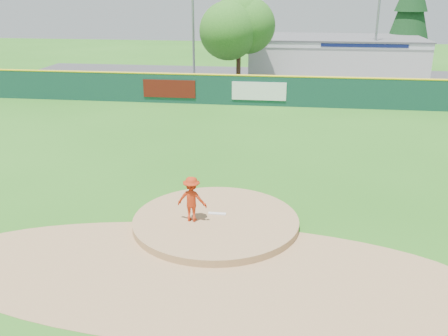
# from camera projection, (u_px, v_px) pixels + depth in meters

# --- Properties ---
(ground) EXTENTS (120.00, 120.00, 0.00)m
(ground) POSITION_uv_depth(u_px,v_px,m) (216.00, 225.00, 16.63)
(ground) COLOR #286B19
(ground) RESTS_ON ground
(pitchers_mound) EXTENTS (5.50, 5.50, 0.50)m
(pitchers_mound) POSITION_uv_depth(u_px,v_px,m) (216.00, 225.00, 16.63)
(pitchers_mound) COLOR #9E774C
(pitchers_mound) RESTS_ON ground
(pitching_rubber) EXTENTS (0.60, 0.15, 0.04)m
(pitching_rubber) POSITION_uv_depth(u_px,v_px,m) (217.00, 214.00, 16.82)
(pitching_rubber) COLOR white
(pitching_rubber) RESTS_ON pitchers_mound
(infield_dirt_arc) EXTENTS (15.40, 15.40, 0.01)m
(infield_dirt_arc) POSITION_uv_depth(u_px,v_px,m) (200.00, 273.00, 13.84)
(infield_dirt_arc) COLOR #9E774C
(infield_dirt_arc) RESTS_ON ground
(parking_lot) EXTENTS (44.00, 16.00, 0.02)m
(parking_lot) POSITION_uv_depth(u_px,v_px,m) (265.00, 82.00, 41.77)
(parking_lot) COLOR #38383A
(parking_lot) RESTS_ON ground
(pitcher) EXTENTS (1.03, 0.66, 1.52)m
(pitcher) POSITION_uv_depth(u_px,v_px,m) (192.00, 199.00, 16.13)
(pitcher) COLOR #B62D0F
(pitcher) RESTS_ON pitchers_mound
(van) EXTENTS (4.50, 2.42, 1.20)m
(van) POSITION_uv_depth(u_px,v_px,m) (247.00, 88.00, 36.13)
(van) COLOR silver
(van) RESTS_ON parking_lot
(pool_building_grp) EXTENTS (15.20, 8.20, 3.31)m
(pool_building_grp) POSITION_uv_depth(u_px,v_px,m) (335.00, 55.00, 45.09)
(pool_building_grp) COLOR silver
(pool_building_grp) RESTS_ON ground
(fence_banners) EXTENTS (9.69, 0.04, 1.20)m
(fence_banners) POSITION_uv_depth(u_px,v_px,m) (214.00, 90.00, 33.35)
(fence_banners) COLOR #58140C
(fence_banners) RESTS_ON ground
(playground_slide) EXTENTS (0.88, 2.47, 1.36)m
(playground_slide) POSITION_uv_depth(u_px,v_px,m) (77.00, 80.00, 38.49)
(playground_slide) COLOR blue
(playground_slide) RESTS_ON ground
(outfield_fence) EXTENTS (40.00, 0.14, 2.07)m
(outfield_fence) POSITION_uv_depth(u_px,v_px,m) (257.00, 90.00, 33.02)
(outfield_fence) COLOR #123C31
(outfield_fence) RESTS_ON ground
(deciduous_tree) EXTENTS (5.60, 5.60, 7.36)m
(deciduous_tree) POSITION_uv_depth(u_px,v_px,m) (239.00, 27.00, 38.62)
(deciduous_tree) COLOR #382314
(deciduous_tree) RESTS_ON ground
(conifer_tree) EXTENTS (4.40, 4.40, 9.50)m
(conifer_tree) POSITION_uv_depth(u_px,v_px,m) (411.00, 9.00, 46.61)
(conifer_tree) COLOR #382314
(conifer_tree) RESTS_ON ground
(light_pole_left) EXTENTS (1.75, 0.25, 11.00)m
(light_pole_left) POSITION_uv_depth(u_px,v_px,m) (193.00, 6.00, 40.48)
(light_pole_left) COLOR gray
(light_pole_left) RESTS_ON ground
(light_pole_right) EXTENTS (1.75, 0.25, 10.00)m
(light_pole_right) POSITION_uv_depth(u_px,v_px,m) (378.00, 12.00, 40.60)
(light_pole_right) COLOR gray
(light_pole_right) RESTS_ON ground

